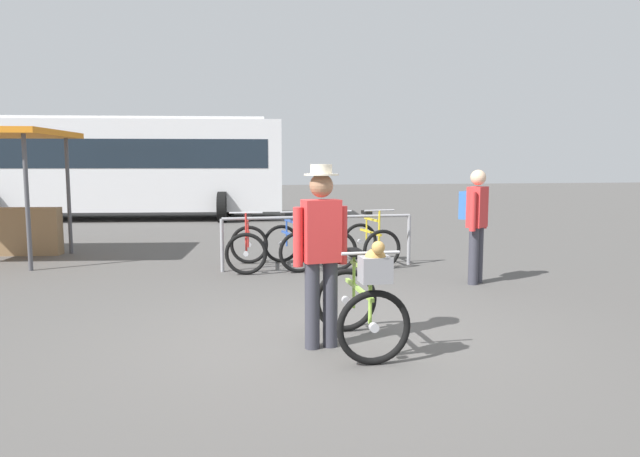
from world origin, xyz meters
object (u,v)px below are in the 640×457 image
Objects in this scene: racked_bike_yellow at (370,243)px; bus_distant at (119,163)px; racked_bike_white at (331,244)px; racked_bike_blue at (290,245)px; racked_bike_red at (248,247)px; featured_bicycle at (362,300)px; pedestrian_with_backpack at (476,219)px; person_with_featured_bike at (321,248)px.

racked_bike_yellow is 10.85m from bus_distant.
racked_bike_blue is at bearing -178.49° from racked_bike_white.
racked_bike_red is 10.01m from bus_distant.
racked_bike_yellow is 4.66m from featured_bicycle.
featured_bicycle is at bearing -79.82° from racked_bike_red.
racked_bike_white is at bearing 134.49° from pedestrian_with_backpack.
racked_bike_blue is 0.73× the size of pedestrian_with_backpack.
racked_bike_white is at bearing 1.51° from racked_bike_blue.
racked_bike_white is (1.40, 0.04, -0.00)m from racked_bike_red.
person_with_featured_bike reaches higher than pedestrian_with_backpack.
person_with_featured_bike is 0.17× the size of bus_distant.
racked_bike_red is 4.49m from featured_bicycle.
racked_bike_white is 10.53m from bus_distant.
person_with_featured_bike is (-0.96, -4.28, 0.58)m from racked_bike_white.
racked_bike_red is 0.11× the size of bus_distant.
pedestrian_with_backpack is at bearing -59.66° from racked_bike_yellow.
racked_bike_blue is at bearing 86.51° from person_with_featured_bike.
racked_bike_yellow is at bearing 1.51° from racked_bike_white.
featured_bicycle is 0.61m from person_with_featured_bike.
racked_bike_yellow is at bearing 73.71° from featured_bicycle.
racked_bike_blue is 1.09× the size of racked_bike_white.
pedestrian_with_backpack is (1.76, -1.79, 0.57)m from racked_bike_white.
person_with_featured_bike is 14.12m from bus_distant.
person_with_featured_bike is at bearing -137.49° from pedestrian_with_backpack.
pedestrian_with_backpack is 12.88m from bus_distant.
racked_bike_white is 0.11× the size of bus_distant.
bus_distant reaches higher than racked_bike_yellow.
racked_bike_blue is at bearing -66.39° from bus_distant.
racked_bike_red is 0.70m from racked_bike_blue.
pedestrian_with_backpack is at bearing -59.50° from bus_distant.
racked_bike_red is at bearing -70.14° from bus_distant.
featured_bicycle is 3.59m from pedestrian_with_backpack.
racked_bike_red is at bearing -178.49° from racked_bike_yellow.
racked_bike_red and racked_bike_yellow have the same top height.
featured_bicycle is (0.09, -4.43, 0.12)m from racked_bike_blue.
person_with_featured_bike is 1.05× the size of pedestrian_with_backpack.
person_with_featured_bike is at bearing -111.11° from racked_bike_yellow.
racked_bike_yellow is 2.17m from pedestrian_with_backpack.
featured_bicycle is at bearing -73.15° from bus_distant.
featured_bicycle is at bearing -25.91° from person_with_featured_bike.
featured_bicycle is at bearing -88.80° from racked_bike_blue.
racked_bike_white is 0.70m from racked_bike_yellow.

